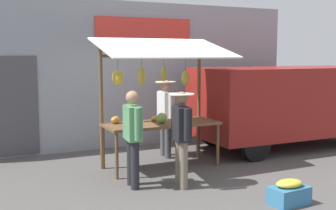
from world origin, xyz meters
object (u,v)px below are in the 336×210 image
vendor_with_sunhat (166,112)px  shopper_with_ponytail (182,132)px  produce_crate_near (289,193)px  market_stall (159,88)px  shopper_with_shopping_bag (133,132)px  parked_van (282,100)px

vendor_with_sunhat → shopper_with_ponytail: size_ratio=1.04×
shopper_with_ponytail → produce_crate_near: bearing=-132.4°
market_stall → vendor_with_sunhat: size_ratio=1.52×
shopper_with_shopping_bag → shopper_with_ponytail: bearing=-108.2°
parked_van → shopper_with_ponytail: bearing=26.3°
vendor_with_sunhat → produce_crate_near: bearing=10.8°
shopper_with_shopping_bag → produce_crate_near: bearing=-128.5°
market_stall → produce_crate_near: size_ratio=4.19×
vendor_with_sunhat → market_stall: bearing=-28.5°
vendor_with_sunhat → shopper_with_ponytail: vendor_with_sunhat is taller
parked_van → produce_crate_near: 4.11m
shopper_with_ponytail → produce_crate_near: 1.92m
market_stall → produce_crate_near: bearing=106.7°
market_stall → shopper_with_ponytail: 1.44m
shopper_with_shopping_bag → parked_van: size_ratio=0.36×
market_stall → parked_van: bearing=-173.3°
produce_crate_near → shopper_with_shopping_bag: bearing=-45.5°
market_stall → vendor_with_sunhat: bearing=-123.7°
market_stall → vendor_with_sunhat: market_stall is taller
market_stall → shopper_with_ponytail: size_ratio=1.58×
market_stall → parked_van: (-3.32, -0.39, -0.41)m
market_stall → vendor_with_sunhat: 1.03m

